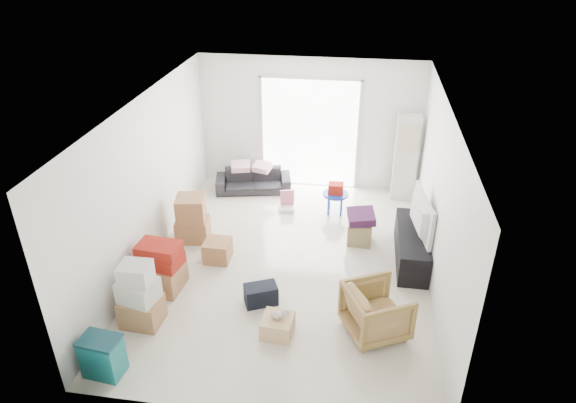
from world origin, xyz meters
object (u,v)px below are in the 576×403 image
Objects in this scene: ottoman at (360,232)px; wood_crate at (278,326)px; television at (414,228)px; kids_table at (336,192)px; armchair at (377,309)px; storage_bins at (103,356)px; sofa at (253,177)px; tv_console at (411,246)px; ac_tower at (406,158)px.

wood_crate is (-1.04, -2.48, -0.07)m from ottoman.
television is 1.86× the size of kids_table.
television is 1.93m from armchair.
television reaches higher than storage_bins.
storage_bins is 4.63m from ottoman.
ottoman is at bearing 48.77° from storage_bins.
ottoman is at bearing -48.21° from sofa.
sofa is (-3.10, 2.07, -0.31)m from television.
armchair is at bearing 153.70° from television.
storage_bins reaches higher than ottoman.
armchair is 3.31m from kids_table.
sofa is 4.65m from armchair.
storage_bins is 2.25m from wood_crate.
television reaches higher than sofa.
kids_table is at bearing 134.17° from tv_console.
ottoman is (3.05, 3.48, -0.08)m from storage_bins.
tv_console is 2.86× the size of storage_bins.
ottoman reaches higher than wood_crate.
armchair is at bearing -97.46° from ac_tower.
ac_tower is at bearing 91.29° from tv_console.
kids_table is at bearing 60.27° from storage_bins.
tv_console is 2.58× the size of kids_table.
ac_tower is at bearing -7.40° from television.
television is at bearing 0.00° from tv_console.
armchair reaches higher than ottoman.
armchair is at bearing -68.86° from sofa.
ac_tower is 4.73m from wood_crate.
wood_crate is at bearing -113.24° from ac_tower.
storage_bins is at bearing -110.55° from sofa.
storage_bins is at bearing -119.73° from kids_table.
ottoman is 0.99× the size of wood_crate.
kids_table is at bearing -33.00° from sofa.
wood_crate is (-0.54, -3.46, -0.30)m from kids_table.
kids_table is (-1.35, 1.39, 0.17)m from tv_console.
ac_tower is at bearing 66.76° from wood_crate.
tv_console is at bearing 47.54° from wood_crate.
sofa is at bearing 81.20° from storage_bins.
ottoman is (-0.85, 0.41, -0.06)m from tv_console.
television is 1.03m from ottoman.
kids_table is (2.55, 4.46, 0.16)m from storage_bins.
storage_bins is at bearing -141.79° from tv_console.
tv_console is 4.96m from storage_bins.
ottoman is at bearing 154.33° from tv_console.
armchair reaches higher than wood_crate.
kids_table is (-1.30, -0.83, -0.44)m from ac_tower.
ac_tower reaches higher than kids_table.
kids_table is (-0.77, 3.22, 0.04)m from armchair.
sofa is 2.49× the size of kids_table.
television is 0.75× the size of sofa.
ac_tower is at bearing 32.55° from kids_table.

